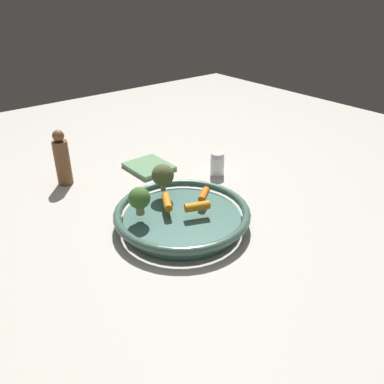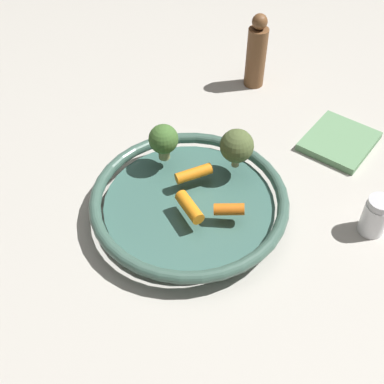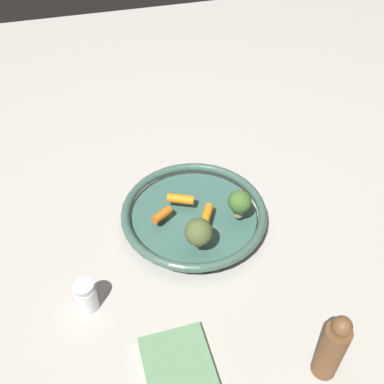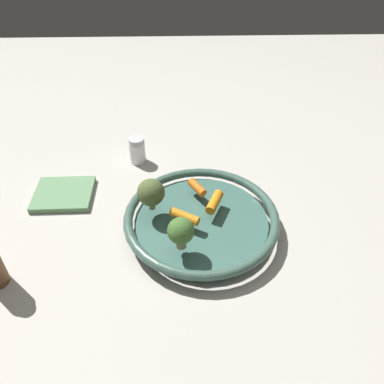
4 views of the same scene
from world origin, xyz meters
TOP-DOWN VIEW (x-y plane):
  - ground_plane at (0.00, 0.00)m, footprint 2.45×2.45m
  - serving_bowl at (0.00, 0.00)m, footprint 0.33×0.33m
  - baby_carrot_back at (0.01, -0.07)m, footprint 0.04×0.05m
  - baby_carrot_center at (-0.03, -0.02)m, footprint 0.04×0.06m
  - baby_carrot_near_rim at (0.04, 0.02)m, footprint 0.06×0.05m
  - broccoli_floret_small at (0.10, -0.02)m, footprint 0.06×0.06m
  - broccoli_floret_mid at (0.04, 0.09)m, footprint 0.05×0.05m
  - salt_shaker at (0.15, -0.25)m, footprint 0.04×0.04m
  - pepper_mill at (0.39, 0.13)m, footprint 0.04×0.04m
  - dish_towel at (0.32, -0.12)m, footprint 0.13×0.12m

SIDE VIEW (x-z plane):
  - ground_plane at x=0.00m, z-range 0.00..0.00m
  - dish_towel at x=0.32m, z-range 0.00..0.01m
  - serving_bowl at x=0.00m, z-range 0.00..0.05m
  - salt_shaker at x=0.15m, z-range 0.00..0.07m
  - baby_carrot_back at x=0.01m, z-range 0.04..0.07m
  - baby_carrot_near_rim at x=0.04m, z-range 0.05..0.07m
  - baby_carrot_center at x=-0.03m, z-range 0.05..0.07m
  - pepper_mill at x=0.39m, z-range -0.01..0.16m
  - broccoli_floret_mid at x=0.04m, z-range 0.05..0.12m
  - broccoli_floret_small at x=0.10m, z-range 0.05..0.13m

